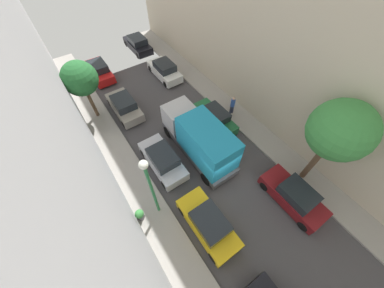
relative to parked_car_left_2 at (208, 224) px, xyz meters
The scene contains 17 objects.
ground 3.35m from the parked_car_left_2, 34.39° to the left, with size 32.00×32.00×0.00m, color #423F42.
sidewalk_left 3.02m from the parked_car_left_2, 141.21° to the left, with size 2.00×44.00×0.15m, color gray.
sidewalk_right 7.94m from the parked_car_left_2, 13.50° to the left, with size 2.00×44.00×0.15m, color gray.
parked_car_left_2 is the anchor object (origin of this frame).
parked_car_left_3 5.27m from the parked_car_left_2, 90.00° to the left, with size 1.78×4.20×1.57m.
parked_car_left_4 11.81m from the parked_car_left_2, 90.00° to the left, with size 1.78×4.20×1.57m.
parked_car_left_5 17.97m from the parked_car_left_2, 90.00° to the left, with size 1.78×4.20×1.57m.
parked_car_right_1 5.65m from the parked_car_left_2, 17.24° to the right, with size 1.78×4.20×1.57m.
parked_car_right_2 8.39m from the parked_car_left_2, 49.91° to the left, with size 1.78×4.20×1.57m.
parked_car_right_3 15.33m from the parked_car_left_2, 69.37° to the left, with size 1.78×4.20×1.57m.
parked_car_right_4 21.09m from the parked_car_left_2, 75.16° to the left, with size 1.78×4.20×1.57m.
delivery_truck 5.50m from the parked_car_left_2, 59.95° to the left, with size 2.26×6.60×3.38m.
pedestrian 9.81m from the parked_car_left_2, 41.28° to the left, with size 0.40×0.36×1.72m.
street_tree_1 8.60m from the parked_car_left_2, ahead, with size 3.31×3.31×6.46m.
street_tree_2 13.28m from the parked_car_left_2, 99.72° to the left, with size 2.54×2.54×4.96m.
potted_plant_2 4.09m from the parked_car_left_2, 137.82° to the left, with size 0.53×0.53×0.87m.
lamp_post 4.44m from the parked_car_left_2, 126.71° to the left, with size 0.44×0.44×5.58m.
Camera 1 is at (-5.57, -4.36, 13.28)m, focal length 20.00 mm.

